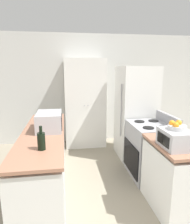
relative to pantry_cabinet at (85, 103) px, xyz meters
The scene contains 10 objects.
wall_back 0.44m from the pantry_cabinet, 79.77° to the left, with size 7.00×0.06×2.60m.
counter_left 1.97m from the pantry_cabinet, 114.82° to the right, with size 0.60×2.28×0.90m.
counter_right 2.65m from the pantry_cabinet, 69.46° to the right, with size 0.60×0.85×0.90m.
pantry_cabinet is the anchor object (origin of this frame).
stove 1.91m from the pantry_cabinet, 59.57° to the right, with size 0.66×0.79×1.06m.
refrigerator 1.23m from the pantry_cabinet, 38.59° to the right, with size 0.72×0.76×1.84m.
microwave 1.76m from the pantry_cabinet, 113.29° to the right, with size 0.37×0.52×0.26m.
wine_bottle 2.48m from the pantry_cabinet, 107.29° to the right, with size 0.09×0.09×0.28m.
toaster_oven 2.66m from the pantry_cabinet, 72.75° to the right, with size 0.31×0.38×0.21m.
fruit_bowl 2.65m from the pantry_cabinet, 72.36° to the right, with size 0.21×0.21×0.10m.
Camera 1 is at (-0.52, -1.61, 1.80)m, focal length 32.00 mm.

